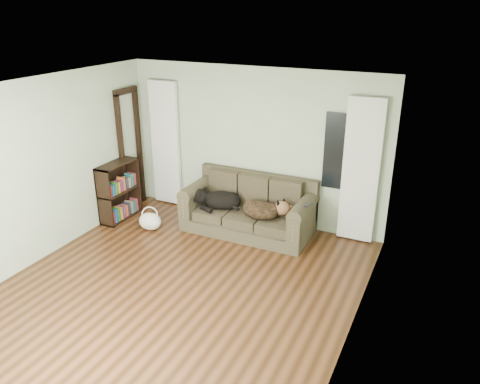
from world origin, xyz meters
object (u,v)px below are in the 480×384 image
at_px(dog_black_lab, 220,200).
at_px(bookshelf, 119,191).
at_px(dog_shepherd, 263,209).
at_px(tote_bag, 150,220).
at_px(sofa, 248,206).

height_order(dog_black_lab, bookshelf, bookshelf).
distance_m(dog_shepherd, bookshelf, 2.56).
relative_size(dog_shepherd, tote_bag, 1.61).
bearing_deg(sofa, bookshelf, -168.05).
xyz_separation_m(sofa, dog_black_lab, (-0.49, -0.04, 0.03)).
xyz_separation_m(tote_bag, bookshelf, (-0.73, 0.16, 0.34)).
height_order(dog_shepherd, bookshelf, bookshelf).
bearing_deg(sofa, tote_bag, -156.94).
relative_size(dog_black_lab, bookshelf, 0.65).
bearing_deg(tote_bag, sofa, 23.06).
xyz_separation_m(dog_black_lab, dog_shepherd, (0.80, -0.05, 0.01)).
bearing_deg(sofa, dog_shepherd, -16.69).
xyz_separation_m(dog_black_lab, tote_bag, (-1.00, -0.59, -0.32)).
xyz_separation_m(sofa, tote_bag, (-1.49, -0.63, -0.29)).
relative_size(sofa, dog_shepherd, 3.30).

